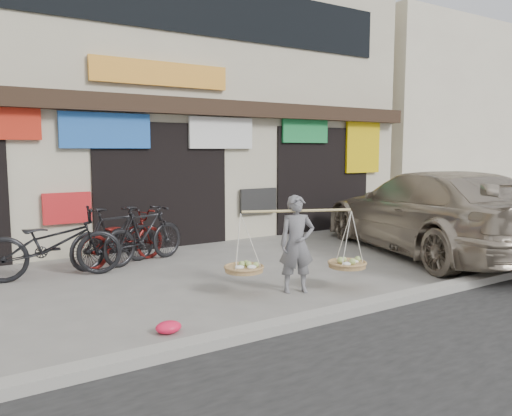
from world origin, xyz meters
TOP-DOWN VIEW (x-y plane):
  - ground at (0.00, 0.00)m, footprint 70.00×70.00m
  - kerb at (0.00, -2.00)m, footprint 70.00×0.25m
  - shophouse_block at (-0.00, 6.42)m, footprint 14.00×6.32m
  - neighbor_east at (13.50, 7.00)m, footprint 12.00×7.00m
  - street_vendor at (0.36, -0.80)m, footprint 2.03×1.16m
  - bike_0 at (-2.54, 2.00)m, footprint 2.30×1.08m
  - bike_1 at (-0.86, 2.33)m, footprint 1.89×1.06m
  - bike_2 at (-1.26, 2.41)m, footprint 2.00×1.26m
  - bike_3 at (-1.42, 2.33)m, footprint 1.89×1.06m
  - suv at (4.41, -0.01)m, footprint 3.95×6.32m
  - red_bag at (-1.92, -1.37)m, footprint 0.31×0.25m

SIDE VIEW (x-z plane):
  - ground at x=0.00m, z-range 0.00..0.00m
  - kerb at x=0.00m, z-range 0.00..0.12m
  - red_bag at x=-1.92m, z-range 0.00..0.14m
  - bike_2 at x=-1.26m, z-range 0.00..0.99m
  - bike_1 at x=-0.86m, z-range 0.00..1.09m
  - bike_3 at x=-1.42m, z-range 0.00..1.09m
  - bike_0 at x=-2.54m, z-range 0.00..1.16m
  - street_vendor at x=0.36m, z-range -0.07..1.39m
  - suv at x=4.41m, z-range 0.00..1.71m
  - neighbor_east at x=13.50m, z-range 0.00..6.40m
  - shophouse_block at x=0.00m, z-range -0.05..6.95m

